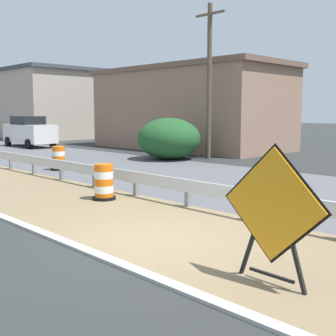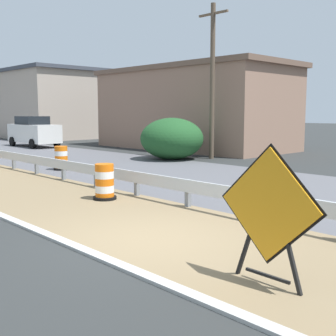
% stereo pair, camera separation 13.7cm
% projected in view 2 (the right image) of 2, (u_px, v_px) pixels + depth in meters
% --- Properties ---
extents(ground_plane, '(160.00, 160.00, 0.00)m').
position_uv_depth(ground_plane, '(148.00, 239.00, 8.17)').
color(ground_plane, '#2B2D2D').
extents(median_dirt_strip, '(3.93, 120.00, 0.01)m').
position_uv_depth(median_dirt_strip, '(177.00, 231.00, 8.69)').
color(median_dirt_strip, '#7F6B4C').
rests_on(median_dirt_strip, ground).
extents(far_lane_asphalt, '(7.40, 120.00, 0.00)m').
position_uv_depth(far_lane_asphalt, '(315.00, 194.00, 12.58)').
color(far_lane_asphalt, '#56565B').
rests_on(far_lane_asphalt, ground).
extents(curb_near_edge, '(0.20, 120.00, 0.11)m').
position_uv_depth(curb_near_edge, '(90.00, 254.00, 7.28)').
color(curb_near_edge, '#ADADA8').
rests_on(curb_near_edge, ground).
extents(guardrail_median, '(0.18, 58.46, 0.71)m').
position_uv_depth(guardrail_median, '(253.00, 198.00, 9.37)').
color(guardrail_median, silver).
rests_on(guardrail_median, ground).
extents(warning_sign_diamond, '(0.09, 1.68, 1.98)m').
position_uv_depth(warning_sign_diamond, '(269.00, 210.00, 5.89)').
color(warning_sign_diamond, black).
rests_on(warning_sign_diamond, ground).
extents(traffic_barrel_nearest, '(0.64, 0.64, 0.98)m').
position_uv_depth(traffic_barrel_nearest, '(105.00, 184.00, 11.80)').
color(traffic_barrel_nearest, orange).
rests_on(traffic_barrel_nearest, ground).
extents(traffic_barrel_close, '(0.65, 0.65, 0.98)m').
position_uv_depth(traffic_barrel_close, '(61.00, 159.00, 17.78)').
color(traffic_barrel_close, orange).
rests_on(traffic_barrel_close, ground).
extents(car_trailing_near_lane, '(2.03, 4.78, 2.08)m').
position_uv_depth(car_trailing_near_lane, '(34.00, 131.00, 29.55)').
color(car_trailing_near_lane, silver).
rests_on(car_trailing_near_lane, ground).
extents(roadside_shop_near, '(6.29, 13.19, 5.21)m').
position_uv_depth(roadside_shop_near, '(193.00, 108.00, 28.09)').
color(roadside_shop_near, '#93705B').
rests_on(roadside_shop_near, ground).
extents(roadside_shop_far, '(9.11, 13.75, 6.13)m').
position_uv_depth(roadside_shop_far, '(48.00, 104.00, 41.37)').
color(roadside_shop_far, '#AD9E8E').
rests_on(roadside_shop_far, ground).
extents(utility_pole_near, '(0.24, 1.80, 7.65)m').
position_uv_depth(utility_pole_near, '(212.00, 79.00, 21.59)').
color(utility_pole_near, brown).
rests_on(utility_pole_near, ground).
extents(bush_roadside, '(3.17, 3.17, 2.08)m').
position_uv_depth(bush_roadside, '(172.00, 139.00, 21.67)').
color(bush_roadside, '#1E4C23').
rests_on(bush_roadside, ground).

